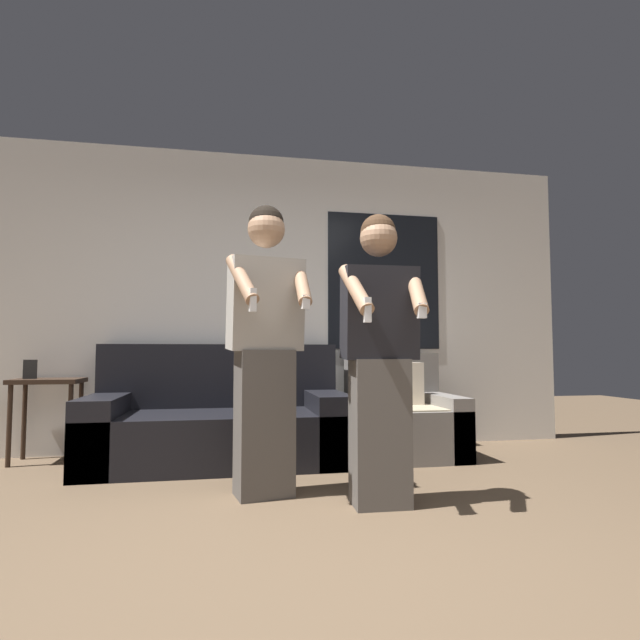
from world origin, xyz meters
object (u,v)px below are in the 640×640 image
Objects in this scene: couch at (220,423)px; side_table at (47,394)px; armchair at (402,420)px; person_right at (379,355)px; person_left at (265,345)px.

couch reaches higher than side_table.
person_right is at bearing -114.94° from armchair.
side_table is 2.11m from person_left.
person_right is (-0.61, -1.32, 0.56)m from armchair.
couch is at bearing 105.37° from person_left.
couch reaches higher than armchair.
couch is at bearing 179.76° from armchair.
couch is 1.70m from person_right.
person_left reaches higher than armchair.
person_right is (2.28, -1.57, 0.32)m from side_table.
person_right is at bearing -25.93° from person_left.
person_right is (0.63, -0.31, -0.06)m from person_left.
couch is 1.18× the size of person_right.
armchair is 1.56m from person_right.
side_table is 2.78m from person_right.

